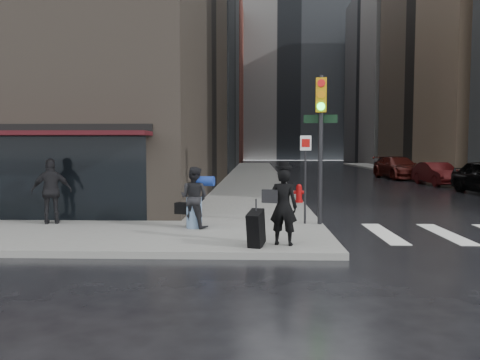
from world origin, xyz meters
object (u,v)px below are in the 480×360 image
(fire_hydrant, at_px, (299,194))
(man_overcoat, at_px, (278,210))
(man_greycoat, at_px, (52,191))
(parked_car_4, at_px, (391,165))
(traffic_light, at_px, (319,129))
(parked_car_2, at_px, (437,174))
(man_jeans, at_px, (194,197))
(parked_car_3, at_px, (398,168))

(fire_hydrant, bearing_deg, man_overcoat, -98.58)
(man_greycoat, distance_m, parked_car_4, 32.17)
(traffic_light, xyz_separation_m, parked_car_2, (9.14, 15.53, -2.08))
(man_overcoat, distance_m, parked_car_4, 31.89)
(man_jeans, relative_size, parked_car_4, 0.34)
(man_overcoat, height_order, parked_car_3, man_overcoat)
(parked_car_2, height_order, parked_car_4, parked_car_4)
(man_greycoat, xyz_separation_m, parked_car_3, (15.94, 21.43, -0.25))
(parked_car_4, bearing_deg, parked_car_2, -95.23)
(man_greycoat, distance_m, parked_car_3, 26.71)
(man_overcoat, distance_m, parked_car_2, 21.04)
(man_greycoat, xyz_separation_m, parked_car_4, (17.09, 27.25, -0.25))
(man_overcoat, distance_m, man_greycoat, 6.67)
(traffic_light, height_order, parked_car_4, traffic_light)
(parked_car_3, relative_size, parked_car_4, 1.17)
(man_overcoat, relative_size, parked_car_4, 0.39)
(man_jeans, relative_size, parked_car_3, 0.29)
(man_jeans, relative_size, fire_hydrant, 2.27)
(man_greycoat, relative_size, fire_hydrant, 2.55)
(man_jeans, height_order, parked_car_2, man_jeans)
(man_jeans, bearing_deg, fire_hydrant, -99.24)
(fire_hydrant, xyz_separation_m, parked_car_2, (9.19, 10.38, 0.22))
(traffic_light, height_order, fire_hydrant, traffic_light)
(man_overcoat, distance_m, fire_hydrant, 8.03)
(man_greycoat, height_order, traffic_light, traffic_light)
(traffic_light, height_order, parked_car_3, traffic_light)
(traffic_light, distance_m, fire_hydrant, 5.64)
(traffic_light, bearing_deg, parked_car_4, 78.22)
(man_jeans, xyz_separation_m, parked_car_3, (11.92, 22.00, -0.16))
(man_jeans, relative_size, parked_car_2, 0.39)
(fire_hydrant, relative_size, parked_car_2, 0.17)
(fire_hydrant, bearing_deg, traffic_light, -89.43)
(man_jeans, bearing_deg, parked_car_3, -98.23)
(parked_car_2, bearing_deg, fire_hydrant, -135.89)
(man_overcoat, xyz_separation_m, fire_hydrant, (1.20, 7.92, -0.46))
(man_greycoat, bearing_deg, parked_car_3, -146.57)
(man_jeans, height_order, man_greycoat, man_greycoat)
(traffic_light, relative_size, fire_hydrant, 5.73)
(parked_car_4, bearing_deg, parked_car_3, -103.48)
(traffic_light, bearing_deg, fire_hydrant, 98.53)
(parked_car_2, bearing_deg, parked_car_4, 82.67)
(man_overcoat, xyz_separation_m, parked_car_2, (10.39, 18.30, -0.24))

